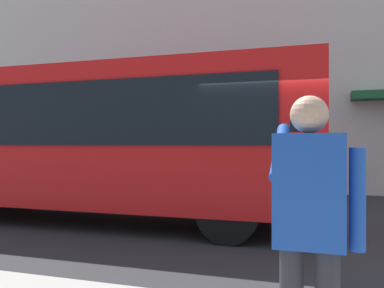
# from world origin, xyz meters

# --- Properties ---
(ground_plane) EXTENTS (60.00, 60.00, 0.00)m
(ground_plane) POSITION_xyz_m (0.00, 0.00, 0.00)
(ground_plane) COLOR #2B2B2D
(building_facade_far) EXTENTS (28.00, 1.55, 12.00)m
(building_facade_far) POSITION_xyz_m (-0.02, -6.80, 5.99)
(building_facade_far) COLOR beige
(building_facade_far) RESTS_ON ground_plane
(red_bus) EXTENTS (9.05, 2.54, 3.08)m
(red_bus) POSITION_xyz_m (3.85, -0.18, 1.68)
(red_bus) COLOR red
(red_bus) RESTS_ON ground_plane
(pedestrian_photographer) EXTENTS (0.53, 0.52, 1.70)m
(pedestrian_photographer) POSITION_xyz_m (-0.57, 4.74, 1.14)
(pedestrian_photographer) COLOR #2D2D33
(pedestrian_photographer) RESTS_ON sidewalk_curb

